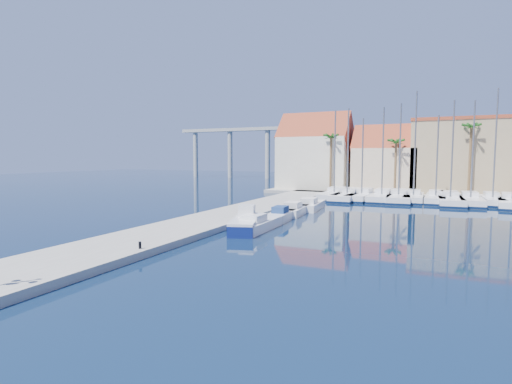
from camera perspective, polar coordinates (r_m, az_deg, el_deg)
ground at (r=25.07m, az=0.46°, el=-9.11°), size 260.00×260.00×0.00m
quay_west at (r=40.82m, az=-3.36°, el=-3.24°), size 6.00×77.00×0.50m
shore_north at (r=70.45m, az=24.50°, el=-0.19°), size 54.00×16.00×0.50m
bollard at (r=25.73m, az=-16.25°, el=-7.30°), size 0.18×0.18×0.44m
fishing_boat at (r=33.08m, az=-1.53°, el=-4.43°), size 3.71×6.22×2.07m
motorboat_west_0 at (r=33.48m, az=0.11°, el=-4.62°), size 2.14×6.50×1.40m
motorboat_west_1 at (r=38.92m, az=3.67°, el=-3.27°), size 2.14×5.53×1.40m
motorboat_west_2 at (r=42.88m, az=5.50°, el=-2.51°), size 2.51×6.65×1.40m
motorboat_west_3 at (r=47.16m, az=7.74°, el=-1.84°), size 2.84×7.26×1.40m
sailboat_0 at (r=60.27m, az=11.23°, el=-0.33°), size 3.07×11.09×12.80m
sailboat_1 at (r=58.77m, az=13.01°, el=-0.51°), size 3.26×11.85×12.86m
sailboat_2 at (r=58.87m, az=15.00°, el=-0.54°), size 3.61×10.72×11.46m
sailboat_3 at (r=58.55m, az=17.59°, el=-0.63°), size 3.02×10.73×12.86m
sailboat_4 at (r=58.61m, az=19.69°, el=-0.68°), size 3.81×11.63×13.28m
sailboat_5 at (r=58.69m, az=21.57°, el=-0.68°), size 2.68×9.55×14.84m
sailboat_6 at (r=58.79m, az=24.28°, el=-0.82°), size 2.72×9.67×11.57m
sailboat_7 at (r=57.76m, az=25.96°, el=-0.98°), size 3.52×11.38×13.28m
sailboat_8 at (r=58.21m, az=28.25°, el=-1.02°), size 2.91×10.38×13.16m
sailboat_9 at (r=59.40m, az=30.64°, el=-0.94°), size 2.61×8.55×14.66m
sailboat_10 at (r=58.59m, az=32.71°, el=-1.21°), size 4.18×12.18×12.38m
building_0 at (r=72.00m, az=8.50°, el=5.31°), size 12.30×9.00×13.50m
building_1 at (r=69.65m, az=18.04°, el=4.12°), size 10.30×8.00×11.00m
building_2 at (r=70.27m, az=27.13°, el=4.60°), size 14.20×10.20×11.50m
palm_0 at (r=66.20m, az=10.68°, el=7.52°), size 2.60×2.60×10.15m
palm_1 at (r=64.50m, az=19.38°, el=6.55°), size 2.60×2.60×9.15m
palm_2 at (r=64.45m, az=28.40°, el=7.91°), size 2.60×2.60×11.15m
viaduct at (r=115.21m, az=-0.67°, el=7.10°), size 48.00×2.20×14.45m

